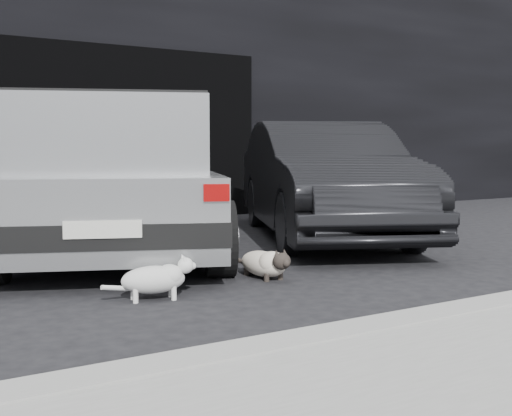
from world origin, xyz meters
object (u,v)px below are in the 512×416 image
silver_hatchback (117,171)px  cat_white (158,278)px  second_car (324,180)px  cat_siamese (266,263)px

silver_hatchback → cat_white: size_ratio=6.82×
silver_hatchback → second_car: bearing=17.6°
second_car → cat_siamese: (-1.92, -1.72, -0.58)m
cat_siamese → silver_hatchback: bearing=-73.1°
silver_hatchback → second_car: (2.53, -0.20, -0.15)m
second_car → cat_white: bearing=-122.9°
silver_hatchback → cat_siamese: (0.61, -1.92, -0.73)m
silver_hatchback → cat_white: bearing=-79.8°
cat_siamese → cat_white: cat_white is taller
second_car → cat_white: second_car is taller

